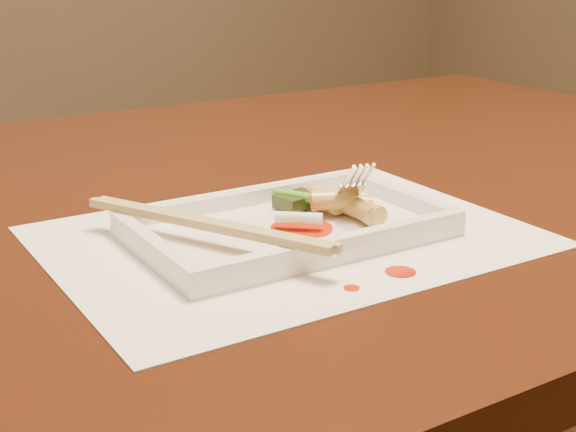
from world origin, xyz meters
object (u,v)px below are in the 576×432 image
table (273,266)px  placemat (288,237)px  fork (344,129)px  plate_base (288,231)px  chopstick_a (201,224)px

table → placemat: 0.21m
fork → plate_base: bearing=-165.6°
plate_base → table: bearing=63.4°
placemat → fork: fork is taller
table → placemat: placemat is taller
chopstick_a → fork: bearing=6.8°
fork → table: bearing=85.2°
table → chopstick_a: chopstick_a is taller
chopstick_a → table: bearing=45.1°
table → fork: fork is taller
table → chopstick_a: bearing=-134.9°
table → placemat: bearing=-116.6°
placemat → chopstick_a: size_ratio=1.70×
plate_base → fork: bearing=14.4°
chopstick_a → fork: size_ratio=1.68×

